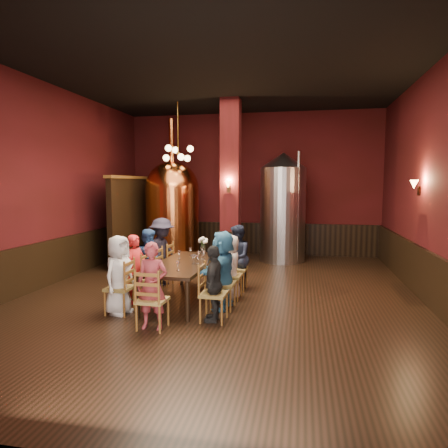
% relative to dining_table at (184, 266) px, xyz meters
% --- Properties ---
extents(room, '(10.00, 10.02, 4.50)m').
position_rel_dining_table_xyz_m(room, '(0.62, 0.53, 1.56)').
color(room, black).
rests_on(room, ground).
extents(wainscot_right, '(0.08, 9.90, 1.00)m').
position_rel_dining_table_xyz_m(wainscot_right, '(4.58, 0.53, -0.19)').
color(wainscot_right, black).
rests_on(wainscot_right, ground).
extents(wainscot_back, '(7.90, 0.08, 1.00)m').
position_rel_dining_table_xyz_m(wainscot_back, '(0.62, 5.49, -0.19)').
color(wainscot_back, black).
rests_on(wainscot_back, ground).
extents(wainscot_left, '(0.08, 9.90, 1.00)m').
position_rel_dining_table_xyz_m(wainscot_left, '(-3.34, 0.53, -0.19)').
color(wainscot_left, black).
rests_on(wainscot_left, ground).
extents(column, '(0.58, 0.58, 4.50)m').
position_rel_dining_table_xyz_m(column, '(0.32, 3.33, 1.56)').
color(column, '#4C1014').
rests_on(column, ground).
extents(partition, '(0.22, 3.50, 2.40)m').
position_rel_dining_table_xyz_m(partition, '(-2.58, 3.73, 0.51)').
color(partition, black).
rests_on(partition, ground).
extents(pendant_cluster, '(0.90, 0.90, 1.70)m').
position_rel_dining_table_xyz_m(pendant_cluster, '(-1.18, 3.43, 2.41)').
color(pendant_cluster, '#A57226').
rests_on(pendant_cluster, room).
extents(sconce_wall, '(0.20, 0.20, 0.36)m').
position_rel_dining_table_xyz_m(sconce_wall, '(4.52, 1.33, 1.51)').
color(sconce_wall, black).
rests_on(sconce_wall, room).
extents(sconce_column, '(0.20, 0.20, 0.36)m').
position_rel_dining_table_xyz_m(sconce_column, '(0.32, 3.03, 1.51)').
color(sconce_column, black).
rests_on(sconce_column, column).
extents(dining_table, '(1.07, 2.43, 0.75)m').
position_rel_dining_table_xyz_m(dining_table, '(0.00, 0.00, 0.00)').
color(dining_table, black).
rests_on(dining_table, ground).
extents(chair_0, '(0.47, 0.47, 0.92)m').
position_rel_dining_table_xyz_m(chair_0, '(-0.88, -0.97, -0.23)').
color(chair_0, brown).
rests_on(chair_0, ground).
extents(person_0, '(0.58, 0.75, 1.38)m').
position_rel_dining_table_xyz_m(person_0, '(-0.88, -0.97, 0.00)').
color(person_0, silver).
rests_on(person_0, ground).
extents(chair_1, '(0.47, 0.47, 0.92)m').
position_rel_dining_table_xyz_m(chair_1, '(-0.86, -0.30, -0.23)').
color(chair_1, brown).
rests_on(chair_1, ground).
extents(person_1, '(0.44, 0.55, 1.31)m').
position_rel_dining_table_xyz_m(person_1, '(-0.86, -0.30, -0.04)').
color(person_1, red).
rests_on(person_1, ground).
extents(chair_2, '(0.47, 0.47, 0.92)m').
position_rel_dining_table_xyz_m(chair_2, '(-0.84, 0.36, -0.23)').
color(chair_2, brown).
rests_on(chair_2, ground).
extents(person_2, '(0.34, 0.66, 1.34)m').
position_rel_dining_table_xyz_m(person_2, '(-0.84, 0.36, -0.02)').
color(person_2, '#284A87').
rests_on(person_2, ground).
extents(chair_3, '(0.47, 0.47, 0.92)m').
position_rel_dining_table_xyz_m(chair_3, '(-0.82, 1.02, -0.23)').
color(chair_3, brown).
rests_on(chair_3, ground).
extents(person_3, '(0.84, 1.10, 1.51)m').
position_rel_dining_table_xyz_m(person_3, '(-0.82, 1.02, 0.07)').
color(person_3, black).
rests_on(person_3, ground).
extents(chair_4, '(0.47, 0.47, 0.92)m').
position_rel_dining_table_xyz_m(chair_4, '(0.82, -1.02, -0.23)').
color(chair_4, brown).
rests_on(chair_4, ground).
extents(person_4, '(0.34, 0.75, 1.26)m').
position_rel_dining_table_xyz_m(person_4, '(0.82, -1.02, -0.06)').
color(person_4, black).
rests_on(person_4, ground).
extents(chair_5, '(0.47, 0.47, 0.92)m').
position_rel_dining_table_xyz_m(chair_5, '(0.84, -0.36, -0.23)').
color(chair_5, brown).
rests_on(chair_5, ground).
extents(person_5, '(0.59, 1.37, 1.43)m').
position_rel_dining_table_xyz_m(person_5, '(0.84, -0.36, 0.03)').
color(person_5, teal).
rests_on(person_5, ground).
extents(chair_6, '(0.47, 0.47, 0.92)m').
position_rel_dining_table_xyz_m(chair_6, '(0.86, 0.30, -0.23)').
color(chair_6, brown).
rests_on(chair_6, ground).
extents(person_6, '(0.58, 0.72, 1.27)m').
position_rel_dining_table_xyz_m(person_6, '(0.86, 0.30, -0.05)').
color(person_6, beige).
rests_on(person_6, ground).
extents(chair_7, '(0.47, 0.47, 0.92)m').
position_rel_dining_table_xyz_m(chair_7, '(0.88, 0.97, -0.23)').
color(chair_7, brown).
rests_on(chair_7, ground).
extents(person_7, '(0.41, 0.71, 1.40)m').
position_rel_dining_table_xyz_m(person_7, '(0.88, 0.97, 0.01)').
color(person_7, '#181E31').
rests_on(person_7, ground).
extents(chair_8, '(0.47, 0.47, 0.92)m').
position_rel_dining_table_xyz_m(chair_8, '(-0.05, -1.55, -0.23)').
color(chair_8, brown).
rests_on(chair_8, ground).
extents(person_8, '(0.51, 0.35, 1.37)m').
position_rel_dining_table_xyz_m(person_8, '(-0.05, -1.55, -0.00)').
color(person_8, '#943139').
rests_on(person_8, ground).
extents(copper_kettle, '(2.00, 2.00, 4.12)m').
position_rel_dining_table_xyz_m(copper_kettle, '(-1.52, 3.89, 0.82)').
color(copper_kettle, black).
rests_on(copper_kettle, ground).
extents(steel_vessel, '(1.54, 1.54, 3.15)m').
position_rel_dining_table_xyz_m(steel_vessel, '(1.67, 4.40, 0.89)').
color(steel_vessel, '#B2B2B7').
rests_on(steel_vessel, ground).
extents(rose_vase, '(0.22, 0.22, 0.37)m').
position_rel_dining_table_xyz_m(rose_vase, '(0.13, 1.00, 0.31)').
color(rose_vase, white).
rests_on(rose_vase, dining_table).
extents(wine_glass_0, '(0.07, 0.07, 0.17)m').
position_rel_dining_table_xyz_m(wine_glass_0, '(0.19, 0.67, 0.15)').
color(wine_glass_0, white).
rests_on(wine_glass_0, dining_table).
extents(wine_glass_1, '(0.07, 0.07, 0.17)m').
position_rel_dining_table_xyz_m(wine_glass_1, '(0.30, -0.12, 0.15)').
color(wine_glass_1, white).
rests_on(wine_glass_1, dining_table).
extents(wine_glass_2, '(0.07, 0.07, 0.17)m').
position_rel_dining_table_xyz_m(wine_glass_2, '(-0.07, 0.73, 0.15)').
color(wine_glass_2, white).
rests_on(wine_glass_2, dining_table).
extents(wine_glass_3, '(0.07, 0.07, 0.17)m').
position_rel_dining_table_xyz_m(wine_glass_3, '(-0.22, -0.80, 0.15)').
color(wine_glass_3, white).
rests_on(wine_glass_3, dining_table).
extents(wine_glass_4, '(0.07, 0.07, 0.17)m').
position_rel_dining_table_xyz_m(wine_glass_4, '(0.30, 0.39, 0.15)').
color(wine_glass_4, white).
rests_on(wine_glass_4, dining_table).
extents(wine_glass_5, '(0.07, 0.07, 0.17)m').
position_rel_dining_table_xyz_m(wine_glass_5, '(0.22, -0.12, 0.15)').
color(wine_glass_5, white).
rests_on(wine_glass_5, dining_table).
extents(wine_glass_6, '(0.07, 0.07, 0.17)m').
position_rel_dining_table_xyz_m(wine_glass_6, '(0.21, 0.32, 0.15)').
color(wine_glass_6, white).
rests_on(wine_glass_6, dining_table).
extents(wine_glass_7, '(0.07, 0.07, 0.17)m').
position_rel_dining_table_xyz_m(wine_glass_7, '(0.11, -0.73, 0.15)').
color(wine_glass_7, white).
rests_on(wine_glass_7, dining_table).
extents(wine_glass_8, '(0.07, 0.07, 0.17)m').
position_rel_dining_table_xyz_m(wine_glass_8, '(0.22, -0.02, 0.15)').
color(wine_glass_8, white).
rests_on(wine_glass_8, dining_table).
extents(wine_glass_9, '(0.07, 0.07, 0.17)m').
position_rel_dining_table_xyz_m(wine_glass_9, '(-0.20, 0.32, 0.15)').
color(wine_glass_9, white).
rests_on(wine_glass_9, dining_table).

